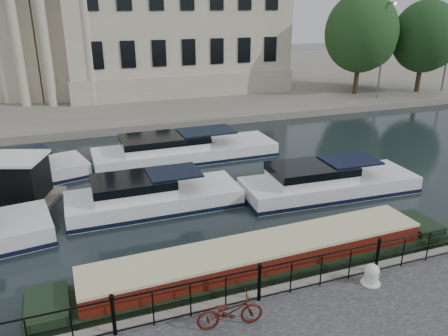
{
  "coord_description": "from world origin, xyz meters",
  "views": [
    {
      "loc": [
        -4.46,
        -11.57,
        8.43
      ],
      "look_at": [
        0.5,
        2.0,
        3.0
      ],
      "focal_mm": 35.0,
      "sensor_mm": 36.0,
      "label": 1
    }
  ],
  "objects_px": {
    "harbour_hut": "(19,182)",
    "mooring_bollard": "(372,275)",
    "narrowboat": "(261,266)",
    "bicycle": "(230,311)"
  },
  "relations": [
    {
      "from": "harbour_hut",
      "to": "mooring_bollard",
      "type": "bearing_deg",
      "value": -27.8
    },
    {
      "from": "narrowboat",
      "to": "mooring_bollard",
      "type": "bearing_deg",
      "value": -42.6
    },
    {
      "from": "bicycle",
      "to": "narrowboat",
      "type": "xyz_separation_m",
      "value": [
        2.06,
        2.53,
        -0.65
      ]
    },
    {
      "from": "bicycle",
      "to": "mooring_bollard",
      "type": "height_order",
      "value": "bicycle"
    },
    {
      "from": "mooring_bollard",
      "to": "narrowboat",
      "type": "relative_size",
      "value": 0.05
    },
    {
      "from": "narrowboat",
      "to": "harbour_hut",
      "type": "height_order",
      "value": "harbour_hut"
    },
    {
      "from": "mooring_bollard",
      "to": "narrowboat",
      "type": "bearing_deg",
      "value": 138.86
    },
    {
      "from": "bicycle",
      "to": "mooring_bollard",
      "type": "bearing_deg",
      "value": -80.23
    },
    {
      "from": "bicycle",
      "to": "mooring_bollard",
      "type": "distance_m",
      "value": 4.65
    },
    {
      "from": "mooring_bollard",
      "to": "harbour_hut",
      "type": "height_order",
      "value": "harbour_hut"
    }
  ]
}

